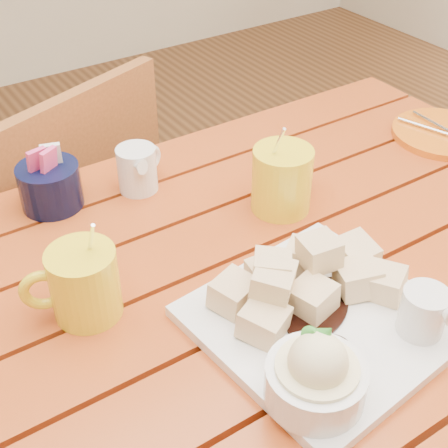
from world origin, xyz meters
TOP-DOWN VIEW (x-y plane):
  - table at (0.00, 0.00)m, footprint 1.20×0.79m
  - dessert_plate at (0.01, -0.12)m, footprint 0.30×0.30m
  - coffee_mug_left at (-0.20, 0.07)m, footprint 0.12×0.08m
  - coffee_mug_right at (0.14, 0.12)m, footprint 0.13×0.09m
  - cream_pitcher at (-0.02, 0.28)m, footprint 0.09×0.08m
  - sugar_caddy at (-0.15, 0.32)m, footprint 0.09×0.09m
  - orange_saucer at (0.52, 0.13)m, footprint 0.18×0.18m
  - chair_far at (-0.08, 0.59)m, footprint 0.51×0.51m

SIDE VIEW (x-z plane):
  - chair_far at x=-0.08m, z-range 0.05..0.89m
  - table at x=0.00m, z-range 0.27..1.02m
  - orange_saucer at x=0.52m, z-range 0.75..0.77m
  - dessert_plate at x=0.01m, z-range 0.73..0.84m
  - sugar_caddy at x=-0.15m, z-range 0.74..0.84m
  - cream_pitcher at x=-0.02m, z-range 0.75..0.83m
  - coffee_mug_left at x=-0.20m, z-range 0.73..0.87m
  - coffee_mug_right at x=0.14m, z-range 0.73..0.88m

